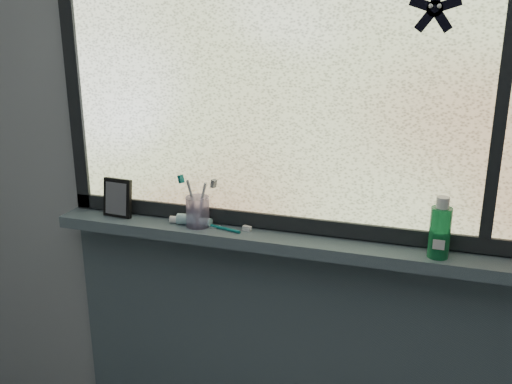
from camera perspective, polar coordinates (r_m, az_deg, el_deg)
The scene contains 13 objects.
wall_back at distance 1.85m, azimuth 3.64°, elevation 3.04°, with size 3.00×0.01×2.50m, color #9EA3A8.
windowsill at distance 1.86m, azimuth 2.91°, elevation -5.01°, with size 1.62×0.14×0.04m, color #4B5B64.
sill_apron at distance 2.15m, azimuth 3.11°, elevation -17.09°, with size 1.62×0.02×0.98m, color #4B5B64.
window_pane at distance 1.77m, azimuth 3.62°, elevation 11.65°, with size 1.50×0.01×1.00m, color silver.
frame_bottom at distance 1.88m, azimuth 3.31°, elevation -3.07°, with size 1.60×0.03×0.05m, color black.
frame_left at distance 2.10m, azimuth -17.80°, elevation 11.78°, with size 0.05×0.03×1.10m, color black.
frame_mullion at distance 1.72m, azimuth 23.62°, elevation 10.08°, with size 0.04×0.03×1.00m, color black.
starfish_sticker at distance 1.70m, azimuth 17.45°, elevation 17.09°, with size 0.15×0.02×0.15m, color black, non-canonical shape.
vanity_mirror at distance 2.06m, azimuth -13.67°, elevation -0.55°, with size 0.11×0.05×0.14m, color black.
toothpaste_tube at distance 1.94m, azimuth -6.32°, elevation -2.79°, with size 0.21×0.04×0.04m, color white, non-canonical shape.
toothbrush_cup at distance 1.92m, azimuth -5.85°, elevation -1.96°, with size 0.08×0.08×0.10m, color #AF9ED2.
toothbrush_lying at distance 1.92m, azimuth -4.06°, elevation -3.39°, with size 0.24×0.02×0.02m, color #0B6869, non-canonical shape.
mouthwash_bottle at distance 1.74m, azimuth 17.94°, elevation -3.39°, with size 0.06×0.06×0.15m, color #1B8D4B.
Camera 1 is at (0.44, -0.43, 1.71)m, focal length 40.00 mm.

